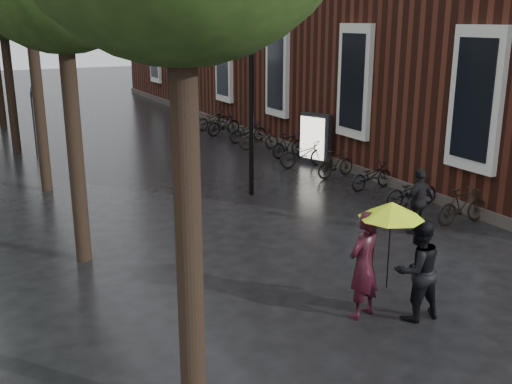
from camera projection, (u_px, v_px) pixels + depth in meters
ground at (480, 375)px, 8.61m from camera, size 120.00×120.00×0.00m
person_burgundy at (364, 265)px, 10.07m from camera, size 0.79×0.63×1.89m
person_black at (417, 270)px, 10.03m from camera, size 0.91×0.74×1.77m
lime_umbrella at (391, 210)px, 9.78m from camera, size 1.09×1.09×1.60m
pedestrian_walking at (419, 201)px, 14.10m from camera, size 0.97×0.51×1.59m
parked_bicycles at (288, 147)px, 21.76m from camera, size 2.03×15.81×1.00m
ad_lightbox at (315, 139)px, 20.85m from camera, size 0.28×1.19×1.79m
lamp_post at (251, 97)px, 16.67m from camera, size 0.24×0.24×4.68m
cycle_sign at (34, 110)px, 21.87m from camera, size 0.14×0.48×2.62m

